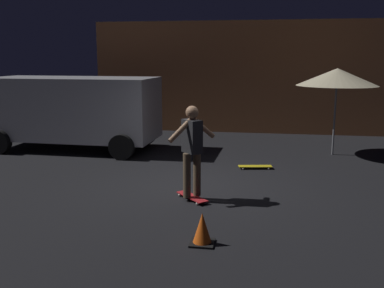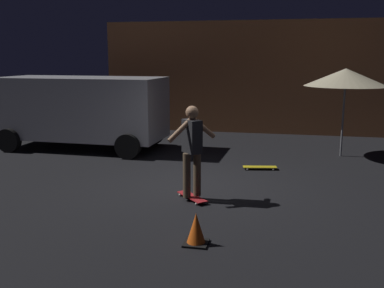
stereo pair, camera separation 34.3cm
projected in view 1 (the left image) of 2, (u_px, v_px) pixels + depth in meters
name	position (u px, v px, depth m)	size (l,w,h in m)	color
ground_plane	(191.00, 186.00, 8.96)	(28.00, 28.00, 0.00)	black
low_building	(247.00, 75.00, 17.10)	(10.46, 4.46, 3.79)	#C67A47
parked_van	(74.00, 109.00, 12.36)	(4.66, 2.32, 2.03)	#B2B2B7
patio_umbrella	(337.00, 77.00, 11.48)	(2.10, 2.10, 2.30)	slate
skateboard_ridden	(192.00, 197.00, 8.11)	(0.68, 0.71, 0.07)	#AD1E23
skateboard_spare	(255.00, 167.00, 10.36)	(0.80, 0.34, 0.07)	gold
skater	(192.00, 145.00, 7.92)	(0.78, 0.73, 1.67)	brown
traffic_cone	(202.00, 230.00, 6.17)	(0.34, 0.34, 0.46)	black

